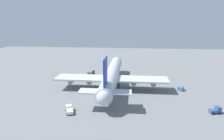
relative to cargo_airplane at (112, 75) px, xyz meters
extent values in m
plane|color=slate|center=(0.29, 0.00, -6.01)|extent=(250.99, 250.99, 0.00)
cylinder|color=silver|center=(0.29, 0.00, 0.10)|extent=(57.22, 6.04, 6.04)
sphere|color=silver|center=(28.89, 0.00, 0.10)|extent=(5.92, 5.92, 5.92)
sphere|color=silver|center=(-28.32, 0.00, 0.10)|extent=(5.14, 5.14, 5.14)
cube|color=#19389E|center=(-23.75, 0.00, 7.96)|extent=(8.01, 0.50, 9.67)
cube|color=silver|center=(-24.89, -4.83, 1.01)|extent=(5.15, 9.07, 0.36)
cube|color=silver|center=(-24.89, 4.83, 1.01)|extent=(5.15, 9.07, 0.36)
cube|color=silver|center=(-2.58, -13.62, -0.81)|extent=(9.73, 23.62, 0.70)
cube|color=silver|center=(-2.58, 13.62, -0.81)|extent=(9.73, 23.62, 0.70)
cylinder|color=gray|center=(-1.58, -10.08, -2.43)|extent=(4.84, 2.54, 2.54)
cylinder|color=gray|center=(-1.58, -18.82, -2.43)|extent=(4.84, 2.54, 2.54)
cylinder|color=gray|center=(-1.58, 10.08, -2.43)|extent=(4.84, 2.54, 2.54)
cylinder|color=gray|center=(-1.58, 18.82, -2.43)|extent=(4.84, 2.54, 2.54)
cylinder|color=black|center=(18.60, 0.00, -4.47)|extent=(0.70, 0.70, 3.09)
cylinder|color=black|center=(-2.58, -3.32, -4.47)|extent=(0.70, 0.70, 3.09)
cylinder|color=black|center=(-2.58, 3.32, -4.47)|extent=(0.70, 0.70, 3.09)
cube|color=#2D5193|center=(-23.62, -39.39, -4.61)|extent=(2.34, 1.88, 2.01)
cube|color=#2D5193|center=(-24.01, -37.58, -5.15)|extent=(2.50, 2.61, 0.92)
cylinder|color=black|center=(-24.72, -39.66, -5.61)|extent=(0.44, 0.83, 0.79)
cylinder|color=black|center=(-22.51, -39.18, -5.61)|extent=(0.44, 0.83, 0.79)
cylinder|color=black|center=(-25.20, -37.42, -5.61)|extent=(0.44, 0.83, 0.79)
cylinder|color=black|center=(-22.99, -36.94, -5.61)|extent=(0.44, 0.83, 0.79)
cube|color=white|center=(-26.70, 12.78, -4.78)|extent=(2.64, 2.70, 1.66)
cube|color=white|center=(-29.18, 11.76, -5.12)|extent=(3.90, 3.21, 0.98)
cylinder|color=black|center=(-26.28, 11.73, -5.61)|extent=(0.84, 0.56, 0.80)
cylinder|color=black|center=(-27.15, 13.83, -5.61)|extent=(0.84, 0.56, 0.80)
cylinder|color=black|center=(-29.35, 10.46, -5.61)|extent=(0.84, 0.56, 0.80)
cylinder|color=black|center=(-30.22, 12.56, -5.61)|extent=(0.84, 0.56, 0.80)
cube|color=#333338|center=(22.15, 12.85, -4.68)|extent=(1.88, 1.29, 1.82)
cube|color=#4C8C4C|center=(22.17, 14.89, -5.13)|extent=(1.89, 2.81, 0.91)
cylinder|color=black|center=(21.13, 12.99, -5.59)|extent=(0.29, 0.84, 0.84)
cylinder|color=black|center=(23.18, 12.98, -5.59)|extent=(0.29, 0.84, 0.84)
cylinder|color=black|center=(21.15, 15.52, -5.59)|extent=(0.29, 0.84, 0.84)
cylinder|color=black|center=(23.20, 15.51, -5.59)|extent=(0.29, 0.84, 0.84)
cube|color=#4C729E|center=(-0.95, -31.45, -5.17)|extent=(3.36, 3.25, 1.68)
cone|color=orange|center=(28.52, 1.10, -5.70)|extent=(0.43, 0.43, 0.62)
camera|label=1|loc=(-96.11, -9.43, 27.21)|focal=34.64mm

